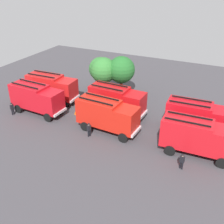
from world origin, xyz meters
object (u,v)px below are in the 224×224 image
(fire_truck_1, at_px, (107,114))
(fire_truck_4, at_px, (117,100))
(tree_0, at_px, (101,69))
(tree_2, at_px, (121,70))
(traffic_cone_0, at_px, (76,112))
(fire_truck_3, at_px, (52,86))
(firefighter_1, at_px, (89,129))
(firefighter_0, at_px, (12,108))
(fire_truck_0, at_px, (37,97))
(tree_1, at_px, (103,70))
(firefighter_4, at_px, (65,87))
(fire_truck_5, at_px, (198,117))
(firefighter_2, at_px, (182,161))
(fire_truck_2, at_px, (197,136))

(fire_truck_1, bearing_deg, fire_truck_4, 102.09)
(tree_0, height_order, tree_2, tree_2)
(tree_0, height_order, traffic_cone_0, tree_0)
(fire_truck_1, relative_size, fire_truck_4, 1.00)
(fire_truck_3, xyz_separation_m, firefighter_1, (9.31, -5.84, -1.25))
(firefighter_0, bearing_deg, fire_truck_0, -130.01)
(firefighter_0, distance_m, tree_1, 13.32)
(firefighter_4, distance_m, tree_0, 6.08)
(fire_truck_1, xyz_separation_m, fire_truck_5, (9.31, 3.88, 0.00))
(traffic_cone_0, bearing_deg, firefighter_4, 135.90)
(fire_truck_0, bearing_deg, firefighter_2, -6.48)
(firefighter_4, bearing_deg, traffic_cone_0, -61.13)
(fire_truck_2, bearing_deg, fire_truck_5, 96.53)
(firefighter_1, bearing_deg, firefighter_2, -161.87)
(fire_truck_0, height_order, fire_truck_4, same)
(firefighter_1, distance_m, firefighter_2, 10.57)
(fire_truck_5, bearing_deg, fire_truck_1, -160.09)
(fire_truck_2, height_order, firefighter_1, fire_truck_2)
(firefighter_0, bearing_deg, fire_truck_5, -151.79)
(fire_truck_0, height_order, fire_truck_2, same)
(fire_truck_1, bearing_deg, tree_0, 124.56)
(firefighter_2, bearing_deg, tree_1, -108.23)
(fire_truck_5, bearing_deg, fire_truck_2, -84.01)
(tree_0, bearing_deg, tree_2, -1.16)
(tree_1, xyz_separation_m, traffic_cone_0, (-0.46, -6.84, -3.49))
(firefighter_4, bearing_deg, fire_truck_4, -33.47)
(firefighter_1, relative_size, firefighter_4, 1.00)
(fire_truck_5, bearing_deg, fire_truck_4, 176.99)
(tree_2, xyz_separation_m, traffic_cone_0, (-2.84, -7.82, -3.62))
(tree_0, distance_m, traffic_cone_0, 8.54)
(fire_truck_4, bearing_deg, tree_1, 134.43)
(fire_truck_1, distance_m, tree_1, 10.14)
(traffic_cone_0, bearing_deg, fire_truck_1, -18.79)
(traffic_cone_0, bearing_deg, tree_0, 93.96)
(fire_truck_1, xyz_separation_m, firefighter_2, (9.24, -3.03, -1.25))
(tree_1, bearing_deg, fire_truck_1, -60.29)
(fire_truck_0, distance_m, tree_1, 10.16)
(fire_truck_0, relative_size, firefighter_2, 4.49)
(fire_truck_5, bearing_deg, firefighter_1, -153.85)
(fire_truck_0, bearing_deg, traffic_cone_0, 23.42)
(firefighter_2, xyz_separation_m, traffic_cone_0, (-14.66, 4.87, -0.56))
(firefighter_1, relative_size, tree_1, 0.28)
(fire_truck_1, height_order, firefighter_4, fire_truck_1)
(fire_truck_4, bearing_deg, firefighter_4, 165.64)
(fire_truck_5, xyz_separation_m, firefighter_2, (-0.07, -6.91, -1.25))
(fire_truck_2, distance_m, traffic_cone_0, 15.58)
(tree_1, bearing_deg, firefighter_4, -162.35)
(fire_truck_4, relative_size, tree_2, 1.23)
(fire_truck_0, xyz_separation_m, tree_0, (4.11, 9.65, 1.43))
(fire_truck_5, height_order, tree_1, tree_1)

